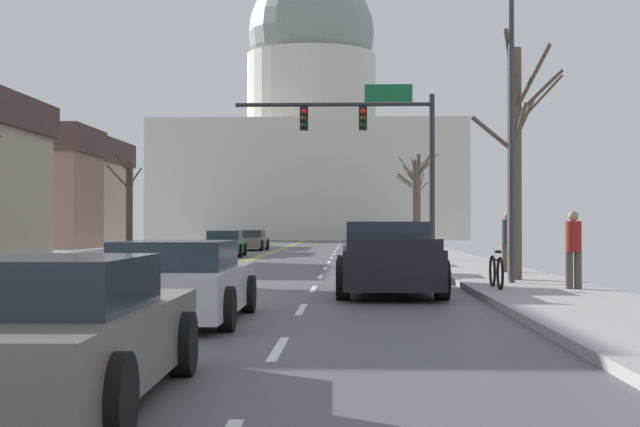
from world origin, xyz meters
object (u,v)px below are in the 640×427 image
object	(u,v)px
sedan_near_03	(179,283)
sedan_near_01	(378,258)
pickup_truck_near_02	(388,261)
sedan_oncoming_00	(224,244)
sedan_near_04	(43,335)
pedestrian_00	(508,239)
pedestrian_01	(573,246)
signal_gantry	(377,135)
sedan_oncoming_01	(250,241)
sedan_near_00	(372,251)
bicycle_parked	(496,272)
street_lamp_right	(500,90)

from	to	relation	value
sedan_near_03	sedan_near_01	bearing A→B (deg)	73.82
pickup_truck_near_02	sedan_oncoming_00	distance (m)	24.66
sedan_near_04	pedestrian_00	xyz separation A→B (m)	(7.14, 19.23, 0.53)
pedestrian_00	pedestrian_01	world-z (taller)	pedestrian_00
signal_gantry	sedan_oncoming_01	size ratio (longest dim) A/B	1.67
sedan_near_00	pedestrian_00	world-z (taller)	pedestrian_00
bicycle_parked	sedan_oncoming_00	bearing A→B (deg)	111.20
street_lamp_right	sedan_oncoming_01	xyz separation A→B (m)	(-9.63, 33.17, -4.15)
pickup_truck_near_02	sedan_oncoming_00	xyz separation A→B (m)	(-6.90, 23.68, -0.13)
sedan_near_01	pedestrian_01	size ratio (longest dim) A/B	2.72
pickup_truck_near_02	sedan_oncoming_01	xyz separation A→B (m)	(-6.90, 34.86, -0.16)
sedan_oncoming_01	sedan_near_00	bearing A→B (deg)	-73.09
sedan_near_01	pickup_truck_near_02	size ratio (longest dim) A/B	0.84
sedan_near_03	pedestrian_01	distance (m)	9.31
street_lamp_right	sedan_oncoming_00	size ratio (longest dim) A/B	1.81
street_lamp_right	sedan_near_04	world-z (taller)	street_lamp_right
sedan_near_01	sedan_near_03	distance (m)	12.49
sedan_near_01	pedestrian_01	distance (m)	7.59
sedan_oncoming_00	bicycle_parked	size ratio (longest dim) A/B	2.42
street_lamp_right	sedan_near_00	bearing A→B (deg)	104.67
street_lamp_right	bicycle_parked	xyz separation A→B (m)	(-0.39, -1.82, -4.22)
sedan_near_03	sedan_near_04	xyz separation A→B (m)	(0.11, -6.65, -0.01)
street_lamp_right	sedan_near_03	distance (m)	10.70
signal_gantry	sedan_oncoming_01	xyz separation A→B (m)	(-7.11, 18.68, -4.52)
pedestrian_01	sedan_oncoming_01	bearing A→B (deg)	107.09
sedan_oncoming_00	pedestrian_00	bearing A→B (deg)	-58.06
pickup_truck_near_02	sedan_near_03	world-z (taller)	pickup_truck_near_02
signal_gantry	bicycle_parked	bearing A→B (deg)	-82.55
sedan_near_01	sedan_near_04	distance (m)	18.94
sedan_near_04	sedan_oncoming_01	size ratio (longest dim) A/B	0.99
pickup_truck_near_02	sedan_oncoming_01	size ratio (longest dim) A/B	1.14
pedestrian_00	pedestrian_01	xyz separation A→B (m)	(0.20, -7.03, -0.05)
sedan_near_01	sedan_near_04	size ratio (longest dim) A/B	0.97
pickup_truck_near_02	sedan_oncoming_01	world-z (taller)	pickup_truck_near_02
sedan_near_04	sedan_near_00	bearing A→B (deg)	82.38
pickup_truck_near_02	bicycle_parked	bearing A→B (deg)	-3.28
sedan_near_03	bicycle_parked	world-z (taller)	sedan_near_03
pickup_truck_near_02	signal_gantry	bearing A→B (deg)	89.27
street_lamp_right	sedan_near_00	size ratio (longest dim) A/B	1.78
sedan_near_03	sedan_oncoming_00	distance (m)	29.83
sedan_near_03	sedan_near_00	bearing A→B (deg)	79.33
sedan_near_01	sedan_oncoming_01	xyz separation A→B (m)	(-6.87, 28.82, 0.00)
pedestrian_01	sedan_near_01	bearing A→B (deg)	121.68
sedan_near_00	sedan_near_01	size ratio (longest dim) A/B	0.96
sedan_near_01	sedan_oncoming_00	world-z (taller)	sedan_oncoming_00
sedan_near_03	sedan_oncoming_01	xyz separation A→B (m)	(-3.39, 40.82, -0.03)
sedan_near_01	sedan_oncoming_01	world-z (taller)	sedan_oncoming_01
signal_gantry	sedan_near_04	size ratio (longest dim) A/B	1.68
sedan_near_03	pedestrian_01	xyz separation A→B (m)	(7.45, 5.55, 0.47)
sedan_oncoming_00	sedan_oncoming_01	xyz separation A→B (m)	(-0.00, 11.18, -0.02)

